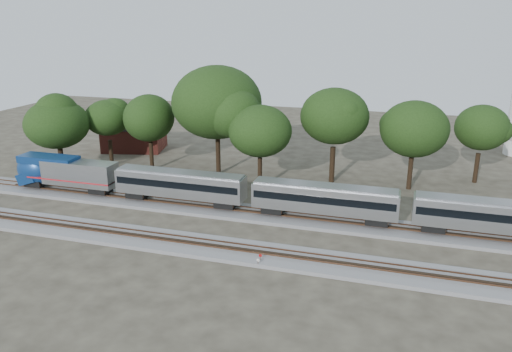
{
  "coord_description": "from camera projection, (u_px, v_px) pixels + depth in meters",
  "views": [
    {
      "loc": [
        17.5,
        -46.94,
        22.72
      ],
      "look_at": [
        1.82,
        5.0,
        5.29
      ],
      "focal_mm": 35.0,
      "sensor_mm": 36.0,
      "label": 1
    }
  ],
  "objects": [
    {
      "name": "tree_0",
      "position": [
        57.0,
        124.0,
        73.02
      ],
      "size": [
        7.78,
        7.78,
        10.97
      ],
      "color": "black",
      "rests_on": "ground"
    },
    {
      "name": "tree_2",
      "position": [
        149.0,
        118.0,
        74.69
      ],
      "size": [
        8.3,
        8.3,
        11.7
      ],
      "color": "black",
      "rests_on": "ground"
    },
    {
      "name": "tree_3",
      "position": [
        217.0,
        102.0,
        71.97
      ],
      "size": [
        11.04,
        11.04,
        15.57
      ],
      "color": "black",
      "rests_on": "ground"
    },
    {
      "name": "switch_stand_white",
      "position": [
        258.0,
        262.0,
        47.05
      ],
      "size": [
        0.29,
        0.08,
        0.92
      ],
      "rotation": [
        0.0,
        0.0,
        -0.19
      ],
      "color": "#512D19",
      "rests_on": "ground"
    },
    {
      "name": "switch_stand_red",
      "position": [
        260.0,
        257.0,
        47.84
      ],
      "size": [
        0.31,
        0.11,
        0.99
      ],
      "rotation": [
        0.0,
        0.0,
        0.25
      ],
      "color": "#512D19",
      "rests_on": "ground"
    },
    {
      "name": "ground",
      "position": [
        227.0,
        234.0,
        54.55
      ],
      "size": [
        160.0,
        160.0,
        0.0
      ],
      "primitive_type": "plane",
      "color": "#383328",
      "rests_on": "ground"
    },
    {
      "name": "track_near",
      "position": [
        214.0,
        248.0,
        50.84
      ],
      "size": [
        160.0,
        5.0,
        0.73
      ],
      "color": "slate",
      "rests_on": "ground"
    },
    {
      "name": "tree_7",
      "position": [
        482.0,
        128.0,
        69.01
      ],
      "size": [
        8.14,
        8.14,
        11.48
      ],
      "color": "black",
      "rests_on": "ground"
    },
    {
      "name": "tree_4",
      "position": [
        260.0,
        131.0,
        66.54
      ],
      "size": [
        8.23,
        8.23,
        11.6
      ],
      "color": "black",
      "rests_on": "ground"
    },
    {
      "name": "train",
      "position": [
        497.0,
        216.0,
        51.49
      ],
      "size": [
        121.63,
        2.96,
        4.36
      ],
      "color": "#AEB0B5",
      "rests_on": "ground"
    },
    {
      "name": "brick_building",
      "position": [
        134.0,
        136.0,
        88.41
      ],
      "size": [
        11.67,
        9.43,
        4.94
      ],
      "rotation": [
        0.0,
        0.0,
        0.23
      ],
      "color": "maroon",
      "rests_on": "ground"
    },
    {
      "name": "track_far",
      "position": [
        244.0,
        212.0,
        59.95
      ],
      "size": [
        160.0,
        5.0,
        0.73
      ],
      "color": "slate",
      "rests_on": "ground"
    },
    {
      "name": "tree_1",
      "position": [
        108.0,
        118.0,
        76.99
      ],
      "size": [
        7.9,
        7.9,
        11.14
      ],
      "color": "black",
      "rests_on": "ground"
    },
    {
      "name": "switch_lever",
      "position": [
        279.0,
        264.0,
        47.64
      ],
      "size": [
        0.5,
        0.3,
        0.3
      ],
      "primitive_type": "cube",
      "rotation": [
        0.0,
        0.0,
        0.01
      ],
      "color": "#512D19",
      "rests_on": "ground"
    },
    {
      "name": "tree_5",
      "position": [
        335.0,
        116.0,
        68.76
      ],
      "size": [
        9.71,
        9.71,
        13.69
      ],
      "color": "black",
      "rests_on": "ground"
    },
    {
      "name": "tree_6",
      "position": [
        414.0,
        129.0,
        66.21
      ],
      "size": [
        8.55,
        8.55,
        12.06
      ],
      "color": "black",
      "rests_on": "ground"
    }
  ]
}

